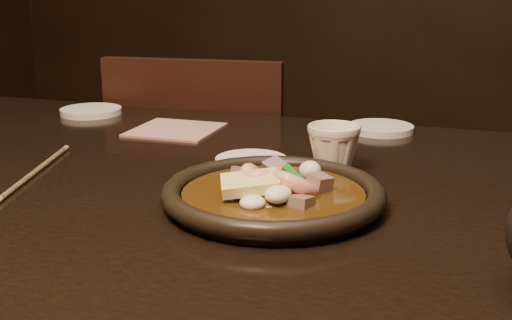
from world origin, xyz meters
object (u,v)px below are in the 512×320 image
(chair, at_px, (210,218))
(plate, at_px, (273,195))
(tea_cup, at_px, (334,147))
(table, at_px, (150,233))

(chair, bearing_deg, plate, 113.35)
(chair, relative_size, plate, 3.18)
(plate, relative_size, tea_cup, 3.62)
(chair, height_order, tea_cup, chair)
(table, distance_m, tea_cup, 0.28)
(chair, xyz_separation_m, tea_cup, (0.39, -0.46, 0.32))
(plate, bearing_deg, tea_cup, 75.71)
(tea_cup, bearing_deg, plate, -104.29)
(table, bearing_deg, chair, 105.19)
(table, xyz_separation_m, tea_cup, (0.23, 0.11, 0.11))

